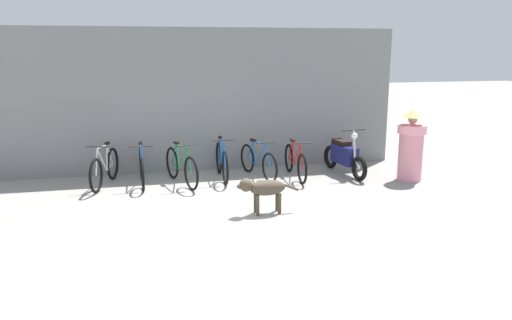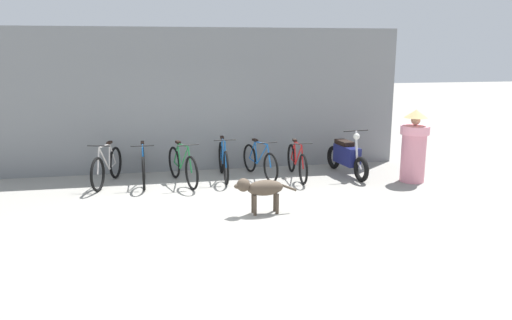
# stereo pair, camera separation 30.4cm
# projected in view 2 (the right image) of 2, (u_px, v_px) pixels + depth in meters

# --- Properties ---
(ground_plane) EXTENTS (60.00, 60.00, 0.00)m
(ground_plane) POSITION_uv_depth(u_px,v_px,m) (216.00, 216.00, 8.43)
(ground_plane) COLOR gray
(shop_wall_back) EXTENTS (9.53, 0.20, 3.23)m
(shop_wall_back) POSITION_uv_depth(u_px,v_px,m) (198.00, 100.00, 11.38)
(shop_wall_back) COLOR slate
(shop_wall_back) RESTS_ON ground
(bicycle_0) EXTENTS (0.57, 1.69, 0.90)m
(bicycle_0) POSITION_uv_depth(u_px,v_px,m) (107.00, 167.00, 10.33)
(bicycle_0) COLOR black
(bicycle_0) RESTS_ON ground
(bicycle_1) EXTENTS (0.46, 1.73, 0.88)m
(bicycle_1) POSITION_uv_depth(u_px,v_px,m) (143.00, 166.00, 10.42)
(bicycle_1) COLOR black
(bicycle_1) RESTS_ON ground
(bicycle_2) EXTENTS (0.61, 1.70, 0.90)m
(bicycle_2) POSITION_uv_depth(u_px,v_px,m) (183.00, 166.00, 10.40)
(bicycle_2) COLOR black
(bicycle_2) RESTS_ON ground
(bicycle_3) EXTENTS (0.46, 1.72, 0.93)m
(bicycle_3) POSITION_uv_depth(u_px,v_px,m) (223.00, 162.00, 10.79)
(bicycle_3) COLOR black
(bicycle_3) RESTS_ON ground
(bicycle_4) EXTENTS (0.56, 1.65, 0.84)m
(bicycle_4) POSITION_uv_depth(u_px,v_px,m) (260.00, 162.00, 10.93)
(bicycle_4) COLOR black
(bicycle_4) RESTS_ON ground
(bicycle_5) EXTENTS (0.46, 1.73, 0.84)m
(bicycle_5) POSITION_uv_depth(u_px,v_px,m) (297.00, 162.00, 10.87)
(bicycle_5) COLOR black
(bicycle_5) RESTS_ON ground
(motorcycle) EXTENTS (0.58, 1.81, 1.07)m
(motorcycle) POSITION_uv_depth(u_px,v_px,m) (347.00, 157.00, 11.10)
(motorcycle) COLOR black
(motorcycle) RESTS_ON ground
(stray_dog) EXTENTS (1.10, 0.30, 0.64)m
(stray_dog) POSITION_uv_depth(u_px,v_px,m) (261.00, 188.00, 8.48)
(stray_dog) COLOR #4C3F33
(stray_dog) RESTS_ON ground
(person_in_robes) EXTENTS (0.84, 0.84, 1.54)m
(person_in_robes) POSITION_uv_depth(u_px,v_px,m) (414.00, 146.00, 10.49)
(person_in_robes) COLOR pink
(person_in_robes) RESTS_ON ground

